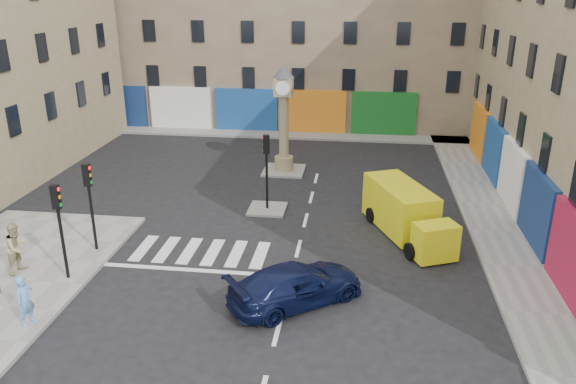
% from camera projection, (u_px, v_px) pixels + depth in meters
% --- Properties ---
extents(ground, '(120.00, 120.00, 0.00)m').
position_uv_depth(ground, '(286.00, 299.00, 19.99)').
color(ground, black).
rests_on(ground, ground).
extents(sidewalk_right, '(2.60, 30.00, 0.15)m').
position_uv_depth(sidewalk_right, '(484.00, 204.00, 28.17)').
color(sidewalk_right, gray).
rests_on(sidewalk_right, ground).
extents(sidewalk_far, '(32.00, 2.40, 0.15)m').
position_uv_depth(sidewalk_far, '(272.00, 134.00, 41.02)').
color(sidewalk_far, gray).
rests_on(sidewalk_far, ground).
extents(island_near, '(1.80, 1.80, 0.12)m').
position_uv_depth(island_near, '(267.00, 209.00, 27.62)').
color(island_near, gray).
rests_on(island_near, ground).
extents(island_far, '(2.40, 2.40, 0.12)m').
position_uv_depth(island_far, '(284.00, 170.00, 33.18)').
color(island_far, gray).
rests_on(island_far, ground).
extents(building_far, '(32.00, 10.00, 17.00)m').
position_uv_depth(building_far, '(283.00, 9.00, 43.40)').
color(building_far, gray).
rests_on(building_far, ground).
extents(traffic_light_left_near, '(0.28, 0.22, 3.70)m').
position_uv_depth(traffic_light_left_near, '(59.00, 217.00, 20.25)').
color(traffic_light_left_near, black).
rests_on(traffic_light_left_near, sidewalk_left).
extents(traffic_light_left_far, '(0.28, 0.22, 3.70)m').
position_uv_depth(traffic_light_left_far, '(89.00, 193.00, 22.48)').
color(traffic_light_left_far, black).
rests_on(traffic_light_left_far, sidewalk_left).
extents(traffic_light_island, '(0.28, 0.22, 3.70)m').
position_uv_depth(traffic_light_island, '(267.00, 160.00, 26.72)').
color(traffic_light_island, black).
rests_on(traffic_light_island, island_near).
extents(clock_pillar, '(1.20, 1.20, 6.10)m').
position_uv_depth(clock_pillar, '(284.00, 112.00, 31.94)').
color(clock_pillar, tan).
rests_on(clock_pillar, island_far).
extents(navy_sedan, '(5.11, 4.60, 1.43)m').
position_uv_depth(navy_sedan, '(296.00, 285.00, 19.50)').
color(navy_sedan, black).
rests_on(navy_sedan, ground).
extents(yellow_van, '(3.89, 6.02, 2.12)m').
position_uv_depth(yellow_van, '(405.00, 212.00, 24.67)').
color(yellow_van, yellow).
rests_on(yellow_van, ground).
extents(pedestrian_blue, '(0.57, 0.72, 1.71)m').
position_uv_depth(pedestrian_blue, '(25.00, 301.00, 17.98)').
color(pedestrian_blue, '#639FE2').
rests_on(pedestrian_blue, sidewalk_left).
extents(pedestrian_tan, '(0.96, 1.12, 2.01)m').
position_uv_depth(pedestrian_tan, '(17.00, 248.00, 21.21)').
color(pedestrian_tan, tan).
rests_on(pedestrian_tan, sidewalk_left).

